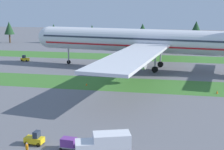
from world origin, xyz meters
TOP-DOWN VIEW (x-y plane):
  - grass_strip_near at (0.00, 41.25)m, footprint 320.00×13.49m
  - grass_strip_far at (0.00, 80.23)m, footprint 320.00×13.49m
  - airliner at (7.94, 60.42)m, footprint 70.64×87.04m
  - baggage_tug at (-3.09, 5.11)m, footprint 2.71×1.55m
  - cargo_dolly_lead at (1.91, 4.62)m, footprint 2.34×1.71m
  - cargo_dolly_second at (4.80, 4.33)m, footprint 2.34×1.71m
  - cargo_dolly_third at (7.68, 4.05)m, footprint 2.34×1.71m
  - catering_truck at (7.29, 2.19)m, footprint 7.33×4.38m
  - pushback_tractor at (-33.11, 65.90)m, footprint 2.75×1.63m
  - ground_crew_marshaller at (-2.70, 1.79)m, footprint 0.46×0.39m
  - taxiway_marker_0 at (-4.95, 38.62)m, footprint 0.44×0.44m
  - taxiway_marker_1 at (24.10, 37.11)m, footprint 0.44×0.44m
  - distant_tree_line at (11.13, 112.73)m, footprint 173.10×9.83m

SIDE VIEW (x-z plane):
  - grass_strip_near at x=0.00m, z-range 0.00..0.01m
  - grass_strip_far at x=0.00m, z-range 0.00..0.01m
  - taxiway_marker_0 at x=-4.95m, z-range 0.00..0.53m
  - taxiway_marker_1 at x=24.10m, z-range 0.00..0.68m
  - baggage_tug at x=-3.09m, z-range -0.17..1.80m
  - pushback_tractor at x=-33.11m, z-range -0.17..1.80m
  - cargo_dolly_lead at x=1.91m, z-range 0.14..1.69m
  - cargo_dolly_second at x=4.80m, z-range 0.14..1.69m
  - cargo_dolly_third at x=7.68m, z-range 0.14..1.69m
  - ground_crew_marshaller at x=-2.70m, z-range 0.08..1.82m
  - catering_truck at x=7.29m, z-range 0.16..3.74m
  - distant_tree_line at x=11.13m, z-range 0.96..12.17m
  - airliner at x=7.94m, z-range -3.22..19.48m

